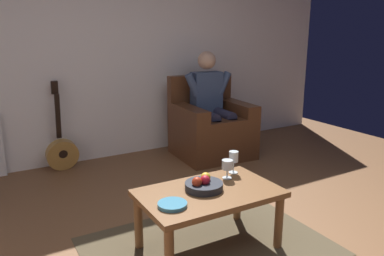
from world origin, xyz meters
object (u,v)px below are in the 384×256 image
guitar (62,151)px  wine_glass_far (234,158)px  person_seated (211,101)px  wine_glass_near (227,166)px  fruit_bowl (204,185)px  coffee_table (209,199)px  decorative_dish (172,205)px  armchair (211,128)px

guitar → wine_glass_far: 2.15m
person_seated → wine_glass_near: 1.84m
wine_glass_near → fruit_bowl: 0.28m
person_seated → fruit_bowl: bearing=59.0°
coffee_table → decorative_dish: (0.32, 0.08, 0.08)m
armchair → guitar: 1.73m
guitar → wine_glass_far: size_ratio=5.63×
wine_glass_near → decorative_dish: (0.56, 0.21, -0.09)m
person_seated → coffee_table: bearing=60.0°
coffee_table → wine_glass_near: wine_glass_near is taller
person_seated → wine_glass_far: size_ratio=7.23×
guitar → wine_glass_near: guitar is taller
coffee_table → guitar: 2.19m
person_seated → guitar: person_seated is taller
armchair → wine_glass_near: bearing=64.2°
person_seated → guitar: size_ratio=1.28×
person_seated → wine_glass_near: (0.90, 1.60, -0.15)m
person_seated → decorative_dish: person_seated is taller
armchair → guitar: bearing=-9.7°
decorative_dish → wine_glass_near: bearing=-159.8°
person_seated → coffee_table: size_ratio=1.30×
guitar → wine_glass_near: size_ratio=6.83×
coffee_table → wine_glass_far: (-0.34, -0.19, 0.18)m
wine_glass_near → wine_glass_far: 0.13m
armchair → fruit_bowl: size_ratio=3.61×
wine_glass_far → armchair: bearing=-117.3°
person_seated → fruit_bowl: 2.05m
decorative_dish → person_seated: bearing=-128.9°
person_seated → armchair: bearing=-90.0°
person_seated → decorative_dish: (1.46, 1.81, -0.23)m
wine_glass_far → person_seated: bearing=-117.3°
armchair → guitar: (1.68, -0.39, -0.12)m
person_seated → wine_glass_near: size_ratio=8.77×
coffee_table → wine_glass_near: size_ratio=6.74×
coffee_table → decorative_dish: 0.34m
coffee_table → wine_glass_near: (-0.24, -0.12, 0.16)m
person_seated → wine_glass_near: bearing=64.1°
person_seated → fruit_bowl: person_seated is taller
wine_glass_near → wine_glass_far: wine_glass_far is taller
coffee_table → decorative_dish: bearing=14.4°
armchair → decorative_dish: size_ratio=5.11×
coffee_table → armchair: bearing=-123.3°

